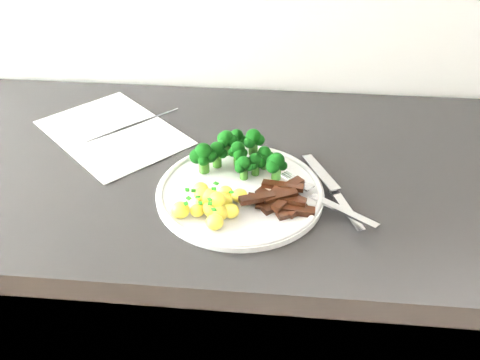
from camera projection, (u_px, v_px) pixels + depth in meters
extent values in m
cube|color=black|center=(280.00, 330.00, 1.17)|extent=(2.32, 0.58, 0.87)
cube|color=white|center=(113.00, 132.00, 1.01)|extent=(0.33, 0.33, 0.00)
cube|color=slate|center=(151.00, 119.00, 1.05)|extent=(0.09, 0.10, 0.00)
cube|color=slate|center=(142.00, 122.00, 1.04)|extent=(0.09, 0.09, 0.00)
cube|color=slate|center=(133.00, 125.00, 1.03)|extent=(0.08, 0.09, 0.00)
cube|color=slate|center=(123.00, 128.00, 1.02)|extent=(0.08, 0.09, 0.00)
cube|color=slate|center=(114.00, 132.00, 1.01)|extent=(0.08, 0.08, 0.00)
cube|color=slate|center=(104.00, 135.00, 1.00)|extent=(0.07, 0.08, 0.00)
cylinder|color=white|center=(240.00, 193.00, 0.85)|extent=(0.27, 0.27, 0.01)
torus|color=white|center=(240.00, 190.00, 0.85)|extent=(0.26, 0.26, 0.01)
cylinder|color=#2C6119|center=(238.00, 160.00, 0.88)|extent=(0.01, 0.01, 0.02)
sphere|color=black|center=(243.00, 153.00, 0.87)|extent=(0.01, 0.01, 0.01)
sphere|color=black|center=(238.00, 150.00, 0.88)|extent=(0.01, 0.01, 0.01)
sphere|color=black|center=(233.00, 152.00, 0.87)|extent=(0.01, 0.01, 0.01)
sphere|color=black|center=(239.00, 155.00, 0.87)|extent=(0.02, 0.02, 0.02)
sphere|color=black|center=(238.00, 148.00, 0.87)|extent=(0.02, 0.02, 0.02)
cylinder|color=#2C6119|center=(264.00, 163.00, 0.89)|extent=(0.01, 0.01, 0.02)
sphere|color=black|center=(269.00, 156.00, 0.88)|extent=(0.02, 0.02, 0.02)
sphere|color=black|center=(265.00, 154.00, 0.89)|extent=(0.01, 0.01, 0.01)
sphere|color=black|center=(259.00, 156.00, 0.89)|extent=(0.01, 0.01, 0.01)
sphere|color=black|center=(263.00, 159.00, 0.88)|extent=(0.02, 0.02, 0.02)
sphere|color=black|center=(264.00, 153.00, 0.88)|extent=(0.02, 0.02, 0.02)
cylinder|color=#2C6119|center=(217.00, 161.00, 0.90)|extent=(0.02, 0.02, 0.02)
sphere|color=black|center=(223.00, 153.00, 0.89)|extent=(0.02, 0.02, 0.02)
sphere|color=black|center=(215.00, 150.00, 0.89)|extent=(0.02, 0.02, 0.02)
sphere|color=black|center=(212.00, 154.00, 0.88)|extent=(0.02, 0.02, 0.02)
sphere|color=black|center=(217.00, 149.00, 0.88)|extent=(0.02, 0.02, 0.02)
cylinder|color=#2C6119|center=(253.00, 148.00, 0.91)|extent=(0.02, 0.02, 0.02)
sphere|color=black|center=(259.00, 140.00, 0.90)|extent=(0.02, 0.02, 0.02)
sphere|color=black|center=(252.00, 137.00, 0.91)|extent=(0.02, 0.02, 0.02)
sphere|color=black|center=(250.00, 142.00, 0.89)|extent=(0.02, 0.02, 0.02)
sphere|color=black|center=(253.00, 136.00, 0.89)|extent=(0.03, 0.03, 0.03)
cylinder|color=#2C6119|center=(227.00, 149.00, 0.91)|extent=(0.01, 0.01, 0.02)
sphere|color=black|center=(232.00, 141.00, 0.90)|extent=(0.02, 0.02, 0.02)
sphere|color=black|center=(223.00, 138.00, 0.91)|extent=(0.02, 0.02, 0.02)
sphere|color=black|center=(223.00, 143.00, 0.89)|extent=(0.02, 0.02, 0.02)
sphere|color=black|center=(226.00, 137.00, 0.90)|extent=(0.02, 0.02, 0.02)
cylinder|color=#2C6119|center=(276.00, 173.00, 0.87)|extent=(0.02, 0.02, 0.02)
sphere|color=black|center=(283.00, 166.00, 0.86)|extent=(0.02, 0.02, 0.02)
sphere|color=black|center=(273.00, 161.00, 0.86)|extent=(0.02, 0.02, 0.02)
sphere|color=black|center=(273.00, 166.00, 0.85)|extent=(0.02, 0.02, 0.02)
sphere|color=black|center=(277.00, 160.00, 0.85)|extent=(0.03, 0.03, 0.03)
cylinder|color=#2C6119|center=(204.00, 165.00, 0.88)|extent=(0.02, 0.02, 0.02)
sphere|color=black|center=(210.00, 156.00, 0.87)|extent=(0.02, 0.02, 0.02)
sphere|color=black|center=(203.00, 152.00, 0.88)|extent=(0.02, 0.02, 0.02)
sphere|color=black|center=(197.00, 156.00, 0.87)|extent=(0.03, 0.03, 0.03)
sphere|color=black|center=(203.00, 160.00, 0.86)|extent=(0.02, 0.02, 0.02)
sphere|color=black|center=(203.00, 151.00, 0.87)|extent=(0.03, 0.03, 0.03)
cylinder|color=#2C6119|center=(244.00, 173.00, 0.87)|extent=(0.01, 0.01, 0.02)
sphere|color=black|center=(249.00, 167.00, 0.86)|extent=(0.01, 0.01, 0.01)
sphere|color=black|center=(241.00, 163.00, 0.87)|extent=(0.02, 0.02, 0.02)
sphere|color=black|center=(240.00, 168.00, 0.86)|extent=(0.02, 0.02, 0.02)
sphere|color=black|center=(244.00, 163.00, 0.86)|extent=(0.02, 0.02, 0.02)
cylinder|color=#2C6119|center=(255.00, 170.00, 0.88)|extent=(0.01, 0.01, 0.02)
sphere|color=black|center=(261.00, 162.00, 0.87)|extent=(0.02, 0.02, 0.02)
sphere|color=black|center=(253.00, 160.00, 0.88)|extent=(0.02, 0.02, 0.02)
sphere|color=black|center=(253.00, 166.00, 0.86)|extent=(0.01, 0.01, 0.01)
sphere|color=black|center=(256.00, 159.00, 0.87)|extent=(0.02, 0.02, 0.02)
cylinder|color=#2C6119|center=(237.00, 147.00, 0.93)|extent=(0.01, 0.01, 0.02)
sphere|color=black|center=(242.00, 139.00, 0.93)|extent=(0.02, 0.02, 0.02)
sphere|color=black|center=(234.00, 136.00, 0.93)|extent=(0.02, 0.02, 0.02)
sphere|color=black|center=(235.00, 141.00, 0.92)|extent=(0.02, 0.02, 0.02)
sphere|color=black|center=(237.00, 136.00, 0.92)|extent=(0.02, 0.02, 0.02)
ellipsoid|color=#FFDF4C|center=(204.00, 201.00, 0.81)|extent=(0.03, 0.03, 0.02)
ellipsoid|color=#FFDF4C|center=(224.00, 201.00, 0.81)|extent=(0.03, 0.02, 0.03)
ellipsoid|color=#FFDF4C|center=(221.00, 203.00, 0.80)|extent=(0.03, 0.02, 0.02)
ellipsoid|color=#FFDF4C|center=(197.00, 211.00, 0.79)|extent=(0.02, 0.02, 0.02)
ellipsoid|color=#FFDF4C|center=(212.00, 209.00, 0.79)|extent=(0.03, 0.03, 0.03)
ellipsoid|color=#FFDF4C|center=(226.00, 192.00, 0.83)|extent=(0.02, 0.02, 0.02)
ellipsoid|color=#FFDF4C|center=(220.00, 212.00, 0.79)|extent=(0.03, 0.02, 0.02)
ellipsoid|color=#FFDF4C|center=(215.00, 204.00, 0.80)|extent=(0.02, 0.02, 0.02)
ellipsoid|color=#FFDF4C|center=(219.00, 200.00, 0.81)|extent=(0.02, 0.02, 0.02)
ellipsoid|color=#FFDF4C|center=(200.00, 189.00, 0.83)|extent=(0.02, 0.02, 0.02)
ellipsoid|color=#FFDF4C|center=(231.00, 211.00, 0.79)|extent=(0.03, 0.02, 0.02)
ellipsoid|color=#FFDF4C|center=(202.00, 194.00, 0.80)|extent=(0.03, 0.02, 0.02)
ellipsoid|color=#FFDF4C|center=(211.00, 196.00, 0.79)|extent=(0.02, 0.02, 0.02)
ellipsoid|color=#FFDF4C|center=(210.00, 196.00, 0.79)|extent=(0.03, 0.02, 0.02)
ellipsoid|color=#FFDF4C|center=(215.00, 222.00, 0.77)|extent=(0.03, 0.02, 0.02)
ellipsoid|color=#FFDF4C|center=(180.00, 210.00, 0.79)|extent=(0.03, 0.03, 0.03)
ellipsoid|color=#FFDF4C|center=(239.00, 196.00, 0.82)|extent=(0.03, 0.02, 0.02)
ellipsoid|color=#FFDF4C|center=(217.00, 199.00, 0.79)|extent=(0.03, 0.02, 0.02)
cube|color=#16650F|center=(198.00, 197.00, 0.78)|extent=(0.01, 0.01, 0.00)
cube|color=#16650F|center=(215.00, 195.00, 0.78)|extent=(0.01, 0.01, 0.00)
cube|color=#16650F|center=(214.00, 209.00, 0.75)|extent=(0.01, 0.01, 0.00)
cube|color=#16650F|center=(200.00, 203.00, 0.77)|extent=(0.01, 0.01, 0.00)
cube|color=#16650F|center=(187.00, 190.00, 0.79)|extent=(0.01, 0.01, 0.00)
cube|color=#16650F|center=(194.00, 191.00, 0.79)|extent=(0.01, 0.01, 0.00)
cube|color=#16650F|center=(201.00, 188.00, 0.80)|extent=(0.01, 0.01, 0.00)
cube|color=#16650F|center=(216.00, 183.00, 0.80)|extent=(0.01, 0.01, 0.00)
cube|color=#16650F|center=(231.00, 192.00, 0.78)|extent=(0.01, 0.01, 0.00)
cube|color=#16650F|center=(210.00, 203.00, 0.77)|extent=(0.01, 0.01, 0.00)
cube|color=#16650F|center=(189.00, 198.00, 0.78)|extent=(0.01, 0.01, 0.00)
cube|color=#16650F|center=(210.00, 199.00, 0.78)|extent=(0.01, 0.01, 0.00)
cube|color=#16650F|center=(186.00, 203.00, 0.77)|extent=(0.01, 0.01, 0.00)
cube|color=#16650F|center=(214.00, 189.00, 0.79)|extent=(0.01, 0.01, 0.00)
cube|color=black|center=(274.00, 200.00, 0.82)|extent=(0.06, 0.05, 0.02)
cube|color=black|center=(279.00, 208.00, 0.81)|extent=(0.06, 0.04, 0.01)
cube|color=black|center=(293.00, 212.00, 0.80)|extent=(0.05, 0.04, 0.01)
cube|color=black|center=(281.00, 203.00, 0.81)|extent=(0.06, 0.06, 0.01)
cube|color=black|center=(298.00, 210.00, 0.80)|extent=(0.05, 0.02, 0.01)
cube|color=black|center=(267.00, 201.00, 0.82)|extent=(0.06, 0.02, 0.01)
cube|color=black|center=(272.00, 206.00, 0.81)|extent=(0.05, 0.01, 0.01)
cube|color=black|center=(288.00, 188.00, 0.83)|extent=(0.05, 0.05, 0.01)
cube|color=black|center=(285.00, 200.00, 0.81)|extent=(0.04, 0.06, 0.01)
cube|color=black|center=(288.00, 197.00, 0.81)|extent=(0.06, 0.04, 0.01)
cube|color=black|center=(280.00, 196.00, 0.81)|extent=(0.05, 0.03, 0.01)
cube|color=black|center=(283.00, 186.00, 0.83)|extent=(0.07, 0.03, 0.01)
cube|color=black|center=(257.00, 198.00, 0.80)|extent=(0.06, 0.03, 0.01)
cube|color=black|center=(286.00, 199.00, 0.81)|extent=(0.06, 0.03, 0.01)
cube|color=silver|center=(343.00, 211.00, 0.80)|extent=(0.10, 0.09, 0.02)
cube|color=silver|center=(305.00, 186.00, 0.84)|extent=(0.03, 0.03, 0.01)
cylinder|color=silver|center=(296.00, 177.00, 0.86)|extent=(0.03, 0.03, 0.00)
cylinder|color=silver|center=(294.00, 178.00, 0.86)|extent=(0.03, 0.03, 0.00)
cylinder|color=silver|center=(292.00, 179.00, 0.85)|extent=(0.03, 0.03, 0.00)
cylinder|color=silver|center=(290.00, 180.00, 0.85)|extent=(0.03, 0.03, 0.00)
cube|color=silver|center=(321.00, 172.00, 0.88)|extent=(0.06, 0.11, 0.01)
cube|color=silver|center=(346.00, 211.00, 0.81)|extent=(0.05, 0.09, 0.02)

